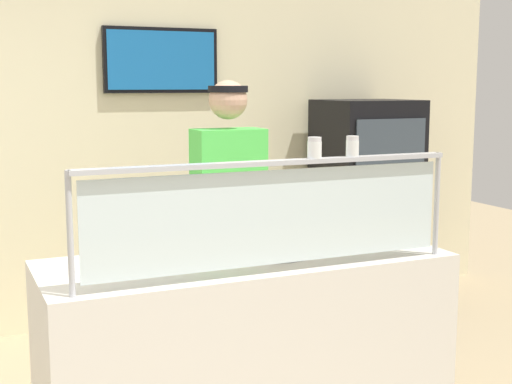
# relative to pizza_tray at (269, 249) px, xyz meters

# --- Properties ---
(shop_rear_unit) EXTENTS (6.27, 0.13, 2.70)m
(shop_rear_unit) POSITION_rel_pizza_tray_xyz_m (-0.14, 2.09, 0.39)
(shop_rear_unit) COLOR beige
(shop_rear_unit) RESTS_ON ground
(serving_counter) EXTENTS (1.87, 0.71, 0.95)m
(serving_counter) POSITION_rel_pizza_tray_xyz_m (-0.14, -0.06, -0.49)
(serving_counter) COLOR silver
(serving_counter) RESTS_ON ground
(sneeze_guard) EXTENTS (1.69, 0.06, 0.48)m
(sneeze_guard) POSITION_rel_pizza_tray_xyz_m (-0.14, -0.35, 0.28)
(sneeze_guard) COLOR #B2B5BC
(sneeze_guard) RESTS_ON serving_counter
(pizza_tray) EXTENTS (0.46, 0.46, 0.04)m
(pizza_tray) POSITION_rel_pizza_tray_xyz_m (0.00, 0.00, 0.00)
(pizza_tray) COLOR #9EA0A8
(pizza_tray) RESTS_ON serving_counter
(pizza_server) EXTENTS (0.11, 0.29, 0.01)m
(pizza_server) POSITION_rel_pizza_tray_xyz_m (0.01, -0.02, 0.02)
(pizza_server) COLOR #ADAFB7
(pizza_server) RESTS_ON pizza_tray
(parmesan_shaker) EXTENTS (0.06, 0.06, 0.09)m
(parmesan_shaker) POSITION_rel_pizza_tray_xyz_m (0.05, -0.35, 0.50)
(parmesan_shaker) COLOR white
(parmesan_shaker) RESTS_ON sneeze_guard
(pepper_flake_shaker) EXTENTS (0.06, 0.06, 0.09)m
(pepper_flake_shaker) POSITION_rel_pizza_tray_xyz_m (0.23, -0.35, 0.50)
(pepper_flake_shaker) COLOR white
(pepper_flake_shaker) RESTS_ON sneeze_guard
(worker_figure) EXTENTS (0.41, 0.50, 1.76)m
(worker_figure) POSITION_rel_pizza_tray_xyz_m (0.04, 0.58, 0.04)
(worker_figure) COLOR #23232D
(worker_figure) RESTS_ON ground
(drink_fridge) EXTENTS (0.69, 0.64, 1.62)m
(drink_fridge) POSITION_rel_pizza_tray_xyz_m (1.60, 1.65, -0.16)
(drink_fridge) COLOR black
(drink_fridge) RESTS_ON ground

